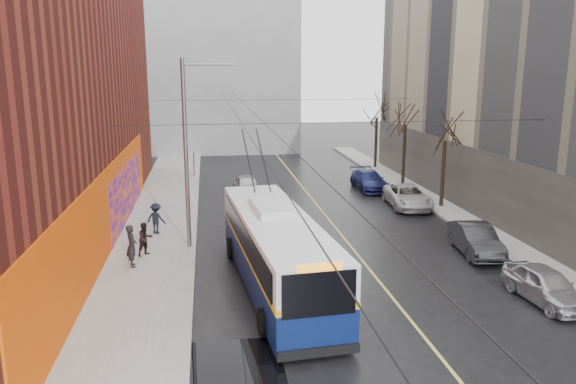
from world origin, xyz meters
name	(u,v)px	position (x,y,z in m)	size (l,w,h in m)	color
ground	(378,337)	(0.00, 0.00, 0.00)	(140.00, 140.00, 0.00)	black
sidewalk_left	(157,237)	(-8.00, 12.00, 0.07)	(4.00, 60.00, 0.15)	gray
sidewalk_right	(470,224)	(9.00, 12.00, 0.07)	(2.00, 60.00, 0.15)	gray
lane_line	(330,221)	(1.50, 14.00, 0.00)	(0.12, 50.00, 0.01)	#BFB74C
building_far	(198,62)	(-6.00, 44.99, 9.02)	(20.50, 12.10, 18.00)	gray
streetlight_pole	(189,150)	(-6.14, 10.00, 4.85)	(2.65, 0.60, 9.00)	slate
catenary_wires	(257,111)	(-2.54, 14.77, 6.25)	(18.00, 60.00, 0.22)	black
tree_near	(446,128)	(9.00, 16.00, 4.98)	(3.20, 3.20, 6.40)	black
tree_mid	(406,114)	(9.00, 23.00, 5.25)	(3.20, 3.20, 6.68)	black
tree_far	(377,108)	(9.00, 30.00, 5.14)	(3.20, 3.20, 6.57)	black
puddle	(235,362)	(-4.70, -0.91, 0.00)	(2.84, 2.84, 0.01)	black
pigeons_flying	(250,101)	(-3.35, 9.38, 7.10)	(2.09, 1.77, 2.58)	slate
trolleybus	(276,250)	(-2.75, 4.62, 1.59)	(3.63, 12.19, 5.71)	#0A184C
parked_car_a	(546,285)	(7.00, 1.83, 0.67)	(1.58, 3.91, 1.33)	#AFAEB3
parked_car_b	(476,240)	(7.00, 7.41, 0.70)	(1.49, 4.26, 1.40)	#28292B
parked_car_c	(408,196)	(7.00, 16.54, 0.68)	(2.27, 4.92, 1.37)	silver
parked_car_d	(369,180)	(6.05, 21.82, 0.67)	(1.88, 4.63, 1.35)	navy
following_car	(246,185)	(-2.73, 21.40, 0.67)	(1.58, 3.93, 1.34)	#B8B9BE
pedestrian_a	(132,246)	(-8.66, 7.57, 1.08)	(0.68, 0.44, 1.86)	black
pedestrian_b	(145,239)	(-8.24, 9.00, 0.92)	(0.75, 0.59, 1.55)	black
pedestrian_c	(156,218)	(-8.04, 12.44, 0.96)	(1.04, 0.60, 1.61)	black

